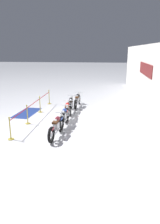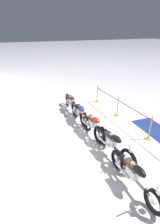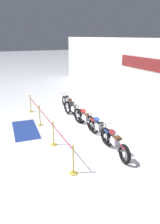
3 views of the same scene
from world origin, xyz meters
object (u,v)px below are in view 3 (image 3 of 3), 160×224
motorcycle_blue_3 (99,128)px  stanchion_far_left (39,112)px  motorcycle_maroon_4 (114,142)px  stanchion_mid_right (54,137)px  floor_banner (25,130)px  motorcycle_black_0 (68,103)px  motorcycle_black_1 (74,110)px  stanchion_mid_left (40,119)px  motorcycle_red_2 (85,118)px  stanchion_far_right (73,164)px

motorcycle_blue_3 → stanchion_far_left: size_ratio=0.35×
motorcycle_maroon_4 → stanchion_mid_right: stanchion_mid_right is taller
floor_banner → motorcycle_blue_3: bearing=56.0°
motorcycle_black_0 → motorcycle_black_1: 1.47m
stanchion_mid_left → floor_banner: 0.91m
stanchion_mid_right → motorcycle_black_0: bearing=151.5°
motorcycle_black_1 → stanchion_far_left: 1.98m
motorcycle_black_0 → motorcycle_blue_3: size_ratio=0.95×
motorcycle_blue_3 → stanchion_mid_left: stanchion_mid_left is taller
stanchion_mid_right → motorcycle_red_2: bearing=120.0°
stanchion_mid_left → stanchion_mid_right: same height
motorcycle_black_0 → floor_banner: bearing=-56.5°
motorcycle_black_1 → motorcycle_maroon_4: (4.13, -0.00, -0.02)m
stanchion_far_left → stanchion_far_right: same height
stanchion_mid_right → floor_banner: (-2.06, -0.80, -0.35)m
motorcycle_black_0 → motorcycle_red_2: 2.91m
motorcycle_black_1 → stanchion_far_left: size_ratio=0.35×
motorcycle_black_1 → stanchion_mid_left: (0.27, -1.96, -0.12)m
motorcycle_black_1 → stanchion_far_right: 5.16m
motorcycle_black_0 → stanchion_mid_right: bearing=-28.5°
motorcycle_black_0 → stanchion_mid_right: size_ratio=2.18×
motorcycle_red_2 → stanchion_far_left: bearing=-123.5°
motorcycle_red_2 → stanchion_far_right: 3.87m
stanchion_far_right → floor_banner: (-4.25, -0.80, -0.35)m
stanchion_mid_left → stanchion_far_right: size_ratio=1.00×
motorcycle_maroon_4 → stanchion_far_right: stanchion_far_right is taller
motorcycle_red_2 → stanchion_mid_right: stanchion_mid_right is taller
motorcycle_black_1 → motorcycle_red_2: motorcycle_red_2 is taller
motorcycle_black_0 → stanchion_mid_left: (1.72, -2.19, -0.09)m
motorcycle_black_1 → floor_banner: bearing=-79.1°
motorcycle_black_1 → stanchion_far_right: stanchion_far_right is taller
motorcycle_black_0 → motorcycle_blue_3: motorcycle_blue_3 is taller
motorcycle_black_0 → floor_banner: 3.61m
motorcycle_maroon_4 → floor_banner: (-3.60, -2.76, -0.46)m
motorcycle_black_1 → stanchion_mid_right: stanchion_mid_right is taller
motorcycle_black_0 → motorcycle_red_2: motorcycle_red_2 is taller
motorcycle_black_0 → stanchion_far_left: 2.71m
stanchion_far_left → motorcycle_black_0: bearing=125.9°
motorcycle_blue_3 → floor_banner: 3.61m
motorcycle_red_2 → motorcycle_maroon_4: motorcycle_red_2 is taller
motorcycle_red_2 → floor_banner: 2.97m
motorcycle_red_2 → stanchion_mid_left: stanchion_mid_left is taller
motorcycle_red_2 → stanchion_far_left: stanchion_far_left is taller
motorcycle_black_1 → stanchion_mid_left: stanchion_mid_left is taller
stanchion_mid_right → floor_banner: bearing=-158.8°
motorcycle_red_2 → stanchion_mid_left: 2.31m
stanchion_mid_left → motorcycle_black_0: bearing=128.2°
stanchion_far_left → floor_banner: stanchion_far_left is taller
motorcycle_red_2 → motorcycle_black_1: bearing=-179.2°
motorcycle_blue_3 → motorcycle_red_2: bearing=-177.6°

